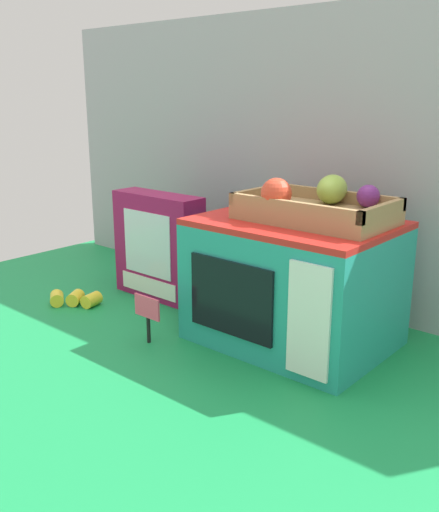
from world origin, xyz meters
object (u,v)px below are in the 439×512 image
cookie_set_box (158,246)px  food_groups_crate (316,207)px  price_sign (147,312)px  toy_microwave (293,282)px  loose_toy_banana (75,299)px

cookie_set_box → food_groups_crate: bearing=1.6°
food_groups_crate → price_sign: food_groups_crate is taller
toy_microwave → food_groups_crate: (0.03, 0.02, 0.16)m
food_groups_crate → loose_toy_banana: size_ratio=2.39×
price_sign → cookie_set_box: bearing=131.7°
food_groups_crate → loose_toy_banana: bearing=-160.6°
cookie_set_box → toy_microwave: bearing=-1.2°
food_groups_crate → price_sign: (-0.25, -0.22, -0.22)m
food_groups_crate → price_sign: size_ratio=2.88×
toy_microwave → loose_toy_banana: 0.55m
food_groups_crate → cookie_set_box: size_ratio=1.11×
toy_microwave → price_sign: 0.30m
loose_toy_banana → toy_microwave: bearing=18.3°
toy_microwave → cookie_set_box: bearing=178.8°
food_groups_crate → price_sign: bearing=-138.2°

